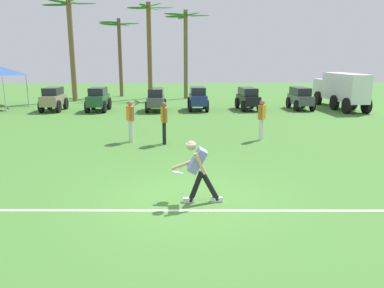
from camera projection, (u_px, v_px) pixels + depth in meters
ground_plane at (192, 200)px, 8.42m from camera, size 80.00×80.00×0.00m
field_line_paint at (194, 210)px, 7.81m from camera, size 24.42×1.34×0.01m
frisbee_thrower at (198, 168)px, 8.11m from camera, size 1.13×0.46×1.39m
frisbee_in_flight at (178, 173)px, 8.33m from camera, size 0.35×0.35×0.07m
teammate_near_sideline at (164, 119)px, 13.66m from camera, size 0.26×0.50×1.56m
teammate_midfield at (262, 116)px, 14.34m from camera, size 0.36×0.45×1.56m
teammate_deep at (130, 117)px, 14.03m from camera, size 0.33×0.48×1.56m
parked_car_slot_a at (53, 98)px, 22.39m from camera, size 1.18×2.36×1.40m
parked_car_slot_b at (98, 99)px, 22.32m from camera, size 1.19×2.36×1.40m
parked_car_slot_c at (156, 99)px, 22.36m from camera, size 1.16×2.41×1.34m
parked_car_slot_d at (198, 98)px, 22.67m from camera, size 1.18×2.36×1.40m
parked_car_slot_e at (248, 98)px, 22.89m from camera, size 1.28×2.45×1.34m
parked_car_slot_f at (300, 98)px, 23.12m from camera, size 1.16×2.41×1.34m
box_truck at (340, 89)px, 23.35m from camera, size 1.46×5.92×2.20m
palm_tree_far_left at (71, 43)px, 26.71m from camera, size 3.93×3.00×7.21m
palm_tree_left_of_centre at (120, 49)px, 30.22m from camera, size 3.26×3.36×6.19m
palm_tree_right_of_centre at (150, 43)px, 28.67m from camera, size 3.51×3.29×7.21m
palm_tree_far_right at (186, 45)px, 28.52m from camera, size 3.52×3.25×6.63m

